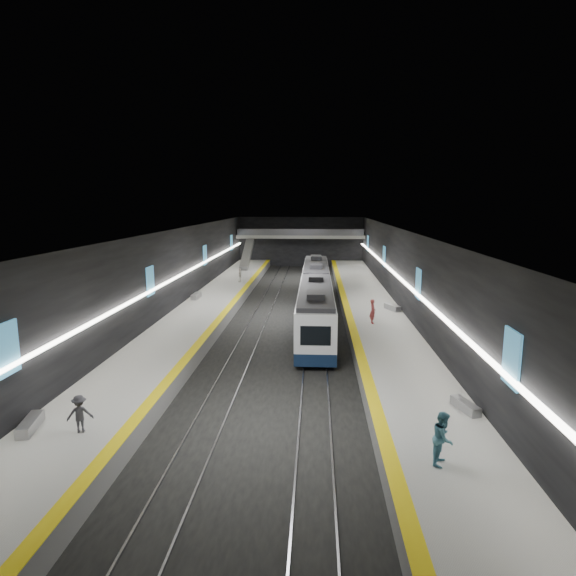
# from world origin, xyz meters

# --- Properties ---
(ground) EXTENTS (70.00, 70.00, 0.00)m
(ground) POSITION_xyz_m (0.00, 0.00, 0.00)
(ground) COLOR black
(ground) RESTS_ON ground
(ceiling) EXTENTS (20.00, 70.00, 0.04)m
(ceiling) POSITION_xyz_m (0.00, 0.00, 8.00)
(ceiling) COLOR beige
(ceiling) RESTS_ON wall_left
(wall_left) EXTENTS (0.04, 70.00, 8.00)m
(wall_left) POSITION_xyz_m (-10.00, 0.00, 4.00)
(wall_left) COLOR black
(wall_left) RESTS_ON ground
(wall_right) EXTENTS (0.04, 70.00, 8.00)m
(wall_right) POSITION_xyz_m (10.00, 0.00, 4.00)
(wall_right) COLOR black
(wall_right) RESTS_ON ground
(wall_back) EXTENTS (20.00, 0.04, 8.00)m
(wall_back) POSITION_xyz_m (0.00, 35.00, 4.00)
(wall_back) COLOR black
(wall_back) RESTS_ON ground
(wall_front) EXTENTS (20.00, 0.04, 8.00)m
(wall_front) POSITION_xyz_m (0.00, -35.00, 4.00)
(wall_front) COLOR black
(wall_front) RESTS_ON ground
(platform_left) EXTENTS (5.00, 70.00, 1.00)m
(platform_left) POSITION_xyz_m (-7.50, 0.00, 0.50)
(platform_left) COLOR slate
(platform_left) RESTS_ON ground
(tile_surface_left) EXTENTS (5.00, 70.00, 0.02)m
(tile_surface_left) POSITION_xyz_m (-7.50, 0.00, 1.01)
(tile_surface_left) COLOR #ACACA7
(tile_surface_left) RESTS_ON platform_left
(tactile_strip_left) EXTENTS (0.60, 70.00, 0.02)m
(tactile_strip_left) POSITION_xyz_m (-5.30, 0.00, 1.02)
(tactile_strip_left) COLOR yellow
(tactile_strip_left) RESTS_ON platform_left
(platform_right) EXTENTS (5.00, 70.00, 1.00)m
(platform_right) POSITION_xyz_m (7.50, 0.00, 0.50)
(platform_right) COLOR slate
(platform_right) RESTS_ON ground
(tile_surface_right) EXTENTS (5.00, 70.00, 0.02)m
(tile_surface_right) POSITION_xyz_m (7.50, 0.00, 1.01)
(tile_surface_right) COLOR #ACACA7
(tile_surface_right) RESTS_ON platform_right
(tactile_strip_right) EXTENTS (0.60, 70.00, 0.02)m
(tactile_strip_right) POSITION_xyz_m (5.30, 0.00, 1.02)
(tactile_strip_right) COLOR yellow
(tactile_strip_right) RESTS_ON platform_right
(rails) EXTENTS (6.52, 70.00, 0.12)m
(rails) POSITION_xyz_m (-0.00, 0.00, 0.06)
(rails) COLOR gray
(rails) RESTS_ON ground
(train) EXTENTS (2.69, 30.05, 3.60)m
(train) POSITION_xyz_m (2.50, 0.32, 2.20)
(train) COLOR #0F1E38
(train) RESTS_ON ground
(ad_posters) EXTENTS (19.94, 53.50, 2.20)m
(ad_posters) POSITION_xyz_m (-0.00, 1.00, 4.50)
(ad_posters) COLOR teal
(ad_posters) RESTS_ON wall_left
(cove_light_left) EXTENTS (0.25, 68.60, 0.12)m
(cove_light_left) POSITION_xyz_m (-9.80, 0.00, 3.80)
(cove_light_left) COLOR white
(cove_light_left) RESTS_ON wall_left
(cove_light_right) EXTENTS (0.25, 68.60, 0.12)m
(cove_light_right) POSITION_xyz_m (9.80, 0.00, 3.80)
(cove_light_right) COLOR white
(cove_light_right) RESTS_ON wall_right
(mezzanine_bridge) EXTENTS (20.00, 3.00, 1.50)m
(mezzanine_bridge) POSITION_xyz_m (0.00, 32.93, 5.04)
(mezzanine_bridge) COLOR gray
(mezzanine_bridge) RESTS_ON wall_left
(escalator) EXTENTS (1.20, 7.50, 3.92)m
(escalator) POSITION_xyz_m (-7.50, 26.00, 2.90)
(escalator) COLOR #99999E
(escalator) RESTS_ON platform_left
(bench_left_near) EXTENTS (0.93, 1.98, 0.47)m
(bench_left_near) POSITION_xyz_m (-9.29, -24.94, 1.23)
(bench_left_near) COLOR #99999E
(bench_left_near) RESTS_ON platform_left
(bench_left_far) EXTENTS (0.61, 2.07, 0.50)m
(bench_left_far) POSITION_xyz_m (-9.23, 2.76, 1.25)
(bench_left_far) COLOR #99999E
(bench_left_far) RESTS_ON platform_left
(bench_right_near) EXTENTS (0.98, 1.81, 0.43)m
(bench_right_near) POSITION_xyz_m (9.32, -21.97, 1.21)
(bench_right_near) COLOR #99999E
(bench_right_near) RESTS_ON platform_right
(bench_right_far) EXTENTS (1.29, 2.05, 0.49)m
(bench_right_far) POSITION_xyz_m (9.21, -1.34, 1.24)
(bench_right_far) COLOR #99999E
(bench_right_far) RESTS_ON platform_right
(passenger_right_a) EXTENTS (0.54, 0.75, 1.91)m
(passenger_right_a) POSITION_xyz_m (6.92, -6.20, 1.96)
(passenger_right_a) COLOR #AF4144
(passenger_right_a) RESTS_ON platform_right
(passenger_right_b) EXTENTS (1.08, 1.18, 1.97)m
(passenger_right_b) POSITION_xyz_m (7.10, -26.61, 1.98)
(passenger_right_b) COLOR teal
(passenger_right_b) RESTS_ON platform_right
(passenger_left_a) EXTENTS (0.56, 1.00, 1.62)m
(passenger_left_a) POSITION_xyz_m (-6.50, 13.01, 1.81)
(passenger_left_a) COLOR silver
(passenger_left_a) RESTS_ON platform_left
(passenger_left_b) EXTENTS (1.16, 0.89, 1.58)m
(passenger_left_b) POSITION_xyz_m (-7.10, -25.01, 1.79)
(passenger_left_b) COLOR #3C3B43
(passenger_left_b) RESTS_ON platform_left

